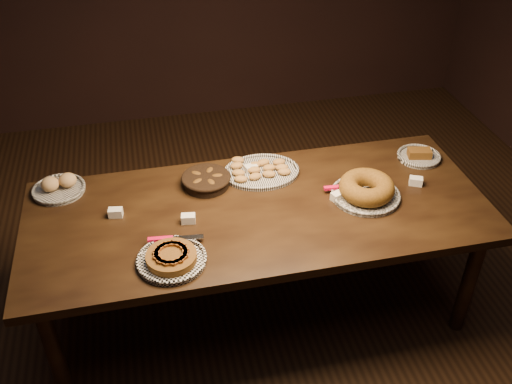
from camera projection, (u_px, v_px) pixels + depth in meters
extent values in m
plane|color=black|center=(259.00, 308.00, 3.40)|extent=(5.00, 5.00, 0.00)
cube|color=black|center=(259.00, 212.00, 2.97)|extent=(2.40, 1.00, 0.05)
cylinder|color=black|center=(55.00, 353.00, 2.70)|extent=(0.08, 0.08, 0.70)
cylinder|color=black|center=(469.00, 282.00, 3.08)|extent=(0.08, 0.08, 0.70)
cylinder|color=black|center=(63.00, 249.00, 3.30)|extent=(0.08, 0.08, 0.70)
cylinder|color=black|center=(409.00, 200.00, 3.68)|extent=(0.08, 0.08, 0.70)
torus|color=white|center=(172.00, 259.00, 2.62)|extent=(0.33, 0.33, 0.02)
cylinder|color=#492F0E|center=(171.00, 257.00, 2.61)|extent=(0.24, 0.24, 0.04)
cube|color=#602410|center=(185.00, 251.00, 2.60)|extent=(0.03, 0.08, 0.01)
cube|color=#602410|center=(183.00, 247.00, 2.63)|extent=(0.06, 0.08, 0.01)
cube|color=#602410|center=(178.00, 245.00, 2.64)|extent=(0.08, 0.07, 0.01)
cube|color=#602410|center=(172.00, 244.00, 2.65)|extent=(0.08, 0.04, 0.01)
cube|color=#602410|center=(165.00, 245.00, 2.64)|extent=(0.08, 0.05, 0.01)
cube|color=#602410|center=(160.00, 248.00, 2.62)|extent=(0.07, 0.07, 0.01)
cube|color=#602410|center=(157.00, 252.00, 2.60)|extent=(0.04, 0.08, 0.01)
cube|color=#602410|center=(157.00, 257.00, 2.57)|extent=(0.04, 0.08, 0.01)
cube|color=#602410|center=(161.00, 261.00, 2.55)|extent=(0.07, 0.08, 0.01)
cube|color=#602410|center=(167.00, 263.00, 2.54)|extent=(0.08, 0.05, 0.01)
cube|color=#602410|center=(174.00, 262.00, 2.55)|extent=(0.08, 0.03, 0.01)
cube|color=#602410|center=(180.00, 260.00, 2.56)|extent=(0.08, 0.06, 0.01)
cube|color=#602410|center=(184.00, 256.00, 2.58)|extent=(0.06, 0.08, 0.01)
cube|color=#E50B3F|center=(160.00, 239.00, 2.71)|extent=(0.12, 0.04, 0.02)
cube|color=silver|center=(188.00, 238.00, 2.73)|extent=(0.15, 0.05, 0.00)
torus|color=black|center=(261.00, 171.00, 3.20)|extent=(0.35, 0.35, 0.02)
ellipsoid|color=brown|center=(241.00, 179.00, 3.12)|extent=(0.08, 0.06, 0.04)
ellipsoid|color=brown|center=(255.00, 176.00, 3.14)|extent=(0.08, 0.06, 0.04)
ellipsoid|color=brown|center=(269.00, 174.00, 3.16)|extent=(0.08, 0.07, 0.04)
ellipsoid|color=brown|center=(284.00, 172.00, 3.17)|extent=(0.08, 0.06, 0.04)
ellipsoid|color=brown|center=(239.00, 173.00, 3.17)|extent=(0.09, 0.07, 0.04)
ellipsoid|color=brown|center=(254.00, 170.00, 3.19)|extent=(0.08, 0.06, 0.04)
ellipsoid|color=brown|center=(269.00, 168.00, 3.21)|extent=(0.08, 0.05, 0.04)
ellipsoid|color=brown|center=(282.00, 167.00, 3.21)|extent=(0.08, 0.05, 0.04)
ellipsoid|color=brown|center=(237.00, 165.00, 3.23)|extent=(0.08, 0.06, 0.04)
ellipsoid|color=brown|center=(254.00, 165.00, 3.23)|extent=(0.08, 0.06, 0.04)
ellipsoid|color=brown|center=(263.00, 162.00, 3.25)|extent=(0.08, 0.06, 0.04)
ellipsoid|color=brown|center=(279.00, 162.00, 3.26)|extent=(0.07, 0.05, 0.04)
ellipsoid|color=brown|center=(238.00, 160.00, 3.27)|extent=(0.08, 0.07, 0.04)
torus|color=black|center=(366.00, 194.00, 3.02)|extent=(0.37, 0.37, 0.02)
torus|color=brown|center=(367.00, 187.00, 3.00)|extent=(0.39, 0.39, 0.10)
cube|color=#E50B3F|center=(335.00, 187.00, 3.05)|extent=(0.12, 0.03, 0.02)
cube|color=silver|center=(358.00, 186.00, 3.07)|extent=(0.15, 0.04, 0.00)
cylinder|color=black|center=(206.00, 181.00, 3.10)|extent=(0.30, 0.30, 0.06)
torus|color=black|center=(206.00, 178.00, 3.09)|extent=(0.27, 0.27, 0.02)
ellipsoid|color=black|center=(217.00, 177.00, 3.10)|extent=(0.08, 0.05, 0.04)
ellipsoid|color=black|center=(210.00, 172.00, 3.14)|extent=(0.08, 0.09, 0.04)
ellipsoid|color=black|center=(196.00, 175.00, 3.12)|extent=(0.09, 0.09, 0.04)
ellipsoid|color=black|center=(198.00, 183.00, 3.06)|extent=(0.09, 0.08, 0.04)
ellipsoid|color=black|center=(211.00, 184.00, 3.05)|extent=(0.07, 0.09, 0.04)
torus|color=white|center=(59.00, 188.00, 3.06)|extent=(0.28, 0.28, 0.02)
ellipsoid|color=#A8854D|center=(50.00, 184.00, 3.04)|extent=(0.10, 0.10, 0.08)
ellipsoid|color=#A8854D|center=(68.00, 180.00, 3.07)|extent=(0.10, 0.10, 0.08)
torus|color=black|center=(419.00, 155.00, 3.33)|extent=(0.25, 0.25, 0.02)
cube|color=#492F0E|center=(419.00, 153.00, 3.32)|extent=(0.14, 0.10, 0.05)
cube|color=white|center=(188.00, 219.00, 2.85)|extent=(0.08, 0.05, 0.04)
cube|color=white|center=(251.00, 169.00, 3.21)|extent=(0.08, 0.06, 0.04)
cube|color=white|center=(338.00, 196.00, 3.00)|extent=(0.08, 0.07, 0.04)
cube|color=white|center=(116.00, 213.00, 2.89)|extent=(0.08, 0.06, 0.04)
cube|color=white|center=(416.00, 181.00, 3.11)|extent=(0.08, 0.07, 0.04)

